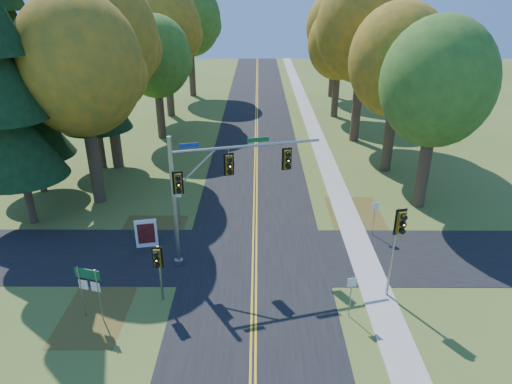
{
  "coord_description": "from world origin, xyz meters",
  "views": [
    {
      "loc": [
        0.19,
        -20.34,
        14.14
      ],
      "look_at": [
        0.07,
        3.83,
        3.2
      ],
      "focal_mm": 32.0,
      "sensor_mm": 36.0,
      "label": 1
    }
  ],
  "objects_px": {
    "traffic_mast": "(212,182)",
    "route_sign_cluster": "(89,283)",
    "info_kiosk": "(146,234)",
    "east_signal_pole": "(398,232)"
  },
  "relations": [
    {
      "from": "east_signal_pole",
      "to": "route_sign_cluster",
      "type": "xyz_separation_m",
      "value": [
        -14.15,
        -1.5,
        -1.83
      ]
    },
    {
      "from": "traffic_mast",
      "to": "route_sign_cluster",
      "type": "relative_size",
      "value": 2.91
    },
    {
      "from": "route_sign_cluster",
      "to": "info_kiosk",
      "type": "height_order",
      "value": "route_sign_cluster"
    },
    {
      "from": "traffic_mast",
      "to": "route_sign_cluster",
      "type": "distance_m",
      "value": 7.72
    },
    {
      "from": "info_kiosk",
      "to": "traffic_mast",
      "type": "bearing_deg",
      "value": -30.68
    },
    {
      "from": "route_sign_cluster",
      "to": "info_kiosk",
      "type": "xyz_separation_m",
      "value": [
        1.08,
        6.34,
        -1.04
      ]
    },
    {
      "from": "traffic_mast",
      "to": "route_sign_cluster",
      "type": "bearing_deg",
      "value": -151.87
    },
    {
      "from": "traffic_mast",
      "to": "route_sign_cluster",
      "type": "height_order",
      "value": "traffic_mast"
    },
    {
      "from": "info_kiosk",
      "to": "route_sign_cluster",
      "type": "bearing_deg",
      "value": -111.55
    },
    {
      "from": "traffic_mast",
      "to": "east_signal_pole",
      "type": "relative_size",
      "value": 1.6
    }
  ]
}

